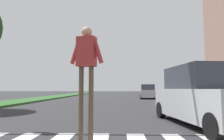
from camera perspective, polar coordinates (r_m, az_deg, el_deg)
The scene contains 6 objects.
ground_plane at distance 25.73m, azimuth 1.83°, elevation -7.84°, with size 140.00×140.00×0.00m, color #2D2D30.
median_strip at distance 25.28m, azimuth -18.48°, elevation -7.46°, with size 3.17×64.00×0.15m, color #2D5B28.
sidewalk_right at distance 25.53m, azimuth 23.70°, elevation -7.27°, with size 3.00×64.00×0.15m, color #9E9991.
pedestrian_performer at distance 4.29m, azimuth -7.13°, elevation 1.13°, with size 0.74×0.32×2.49m.
suv_crossing at distance 7.51m, azimuth 24.15°, elevation -6.74°, with size 2.49×4.80×1.97m.
sedan_midblock at distance 25.22m, azimuth 9.91°, elevation -6.03°, with size 2.20×4.33×1.70m.
Camera 1 is at (0.03, 4.30, 1.19)m, focal length 32.96 mm.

